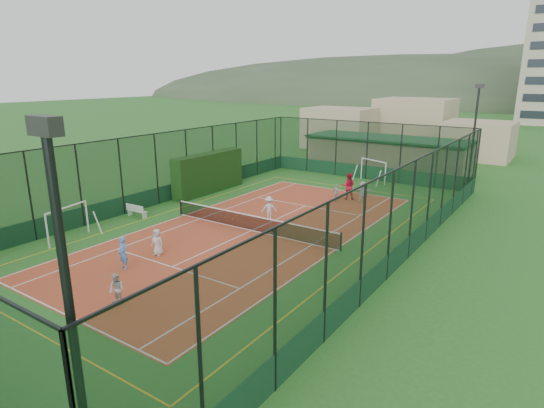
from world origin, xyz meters
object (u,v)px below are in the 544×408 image
(clubhouse, at_px, (387,154))
(white_bench, at_px, (137,210))
(child_near_left, at_px, (157,242))
(child_far_right, at_px, (336,193))
(floodlight_ne, at_px, (473,140))
(futsal_goal_near, at_px, (68,224))
(child_near_mid, at_px, (123,253))
(child_near_right, at_px, (116,290))
(floodlight_se, at_px, (76,358))
(child_far_left, at_px, (269,208))
(coach, at_px, (348,186))
(child_far_back, at_px, (362,191))
(futsal_goal_far, at_px, (373,171))

(clubhouse, bearing_deg, white_bench, -108.05)
(child_near_left, relative_size, child_far_right, 1.10)
(floodlight_ne, distance_m, futsal_goal_near, 28.67)
(clubhouse, relative_size, child_near_mid, 9.75)
(child_near_right, bearing_deg, white_bench, 133.91)
(floodlight_se, relative_size, futsal_goal_near, 2.82)
(floodlight_se, height_order, child_near_left, floodlight_se)
(white_bench, bearing_deg, child_far_left, 26.96)
(floodlight_se, distance_m, clubhouse, 39.63)
(coach, bearing_deg, child_near_left, 54.04)
(futsal_goal_near, bearing_deg, floodlight_se, -132.96)
(clubhouse, relative_size, child_far_left, 9.88)
(clubhouse, distance_m, child_near_left, 27.78)
(child_far_back, bearing_deg, child_far_left, 47.65)
(child_near_left, bearing_deg, white_bench, 141.91)
(child_far_back, bearing_deg, clubhouse, -96.57)
(child_near_left, xyz_separation_m, child_near_right, (2.66, -4.53, -0.03))
(futsal_goal_far, bearing_deg, child_far_back, -50.94)
(floodlight_ne, height_order, child_far_right, floodlight_ne)
(child_far_left, distance_m, child_far_back, 8.03)
(futsal_goal_far, xyz_separation_m, child_far_left, (-1.32, -13.87, -0.16))
(futsal_goal_near, bearing_deg, futsal_goal_far, -32.06)
(floodlight_se, bearing_deg, coach, 104.75)
(clubhouse, distance_m, child_near_mid, 29.84)
(floodlight_ne, xyz_separation_m, futsal_goal_far, (-7.60, -0.43, -3.18))
(futsal_goal_far, relative_size, child_near_right, 2.22)
(white_bench, bearing_deg, floodlight_se, -44.31)
(child_near_right, bearing_deg, child_near_left, 117.83)
(coach, bearing_deg, child_far_back, 154.00)
(child_near_right, relative_size, coach, 0.67)
(futsal_goal_far, bearing_deg, futsal_goal_near, -86.73)
(floodlight_ne, xyz_separation_m, child_near_mid, (-10.35, -24.38, -3.34))
(child_near_right, xyz_separation_m, child_far_back, (1.86, 19.94, 0.10))
(child_far_right, bearing_deg, floodlight_ne, -101.79)
(white_bench, xyz_separation_m, child_far_left, (7.48, 4.22, 0.35))
(floodlight_ne, distance_m, child_near_left, 24.82)
(child_far_left, height_order, child_far_right, child_far_left)
(child_far_left, bearing_deg, child_near_left, 36.68)
(clubhouse, xyz_separation_m, futsal_goal_far, (1.00, -5.83, -0.63))
(futsal_goal_near, distance_m, futsal_goal_far, 24.60)
(child_far_right, bearing_deg, child_far_back, -118.66)
(white_bench, xyz_separation_m, child_far_right, (8.96, 10.69, 0.20))
(clubhouse, bearing_deg, futsal_goal_near, -104.49)
(white_bench, xyz_separation_m, futsal_goal_far, (8.80, 18.10, 0.51))
(futsal_goal_near, xyz_separation_m, child_near_left, (5.77, 1.21, -0.24))
(child_near_left, bearing_deg, futsal_goal_near, -174.42)
(futsal_goal_near, height_order, child_far_right, futsal_goal_near)
(floodlight_ne, xyz_separation_m, white_bench, (-16.40, -18.53, -3.69))
(child_near_mid, bearing_deg, child_far_left, 85.63)
(white_bench, bearing_deg, child_far_back, 45.12)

